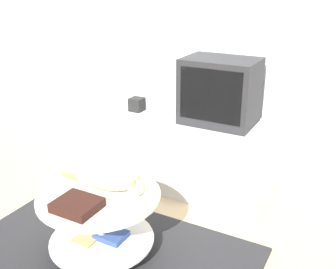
{
  "coord_description": "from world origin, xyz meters",
  "views": [
    {
      "loc": [
        1.27,
        -1.58,
        1.62
      ],
      "look_at": [
        0.12,
        0.57,
        0.64
      ],
      "focal_mm": 42.0,
      "sensor_mm": 36.0,
      "label": 1
    }
  ],
  "objects_px": {
    "tv": "(220,91)",
    "speaker": "(137,104)",
    "cat": "(107,180)",
    "dvd_box": "(77,205)"
  },
  "relations": [
    {
      "from": "tv",
      "to": "dvd_box",
      "type": "height_order",
      "value": "tv"
    },
    {
      "from": "speaker",
      "to": "tv",
      "type": "bearing_deg",
      "value": 4.71
    },
    {
      "from": "tv",
      "to": "cat",
      "type": "height_order",
      "value": "tv"
    },
    {
      "from": "tv",
      "to": "speaker",
      "type": "xyz_separation_m",
      "value": [
        -0.69,
        -0.06,
        -0.19
      ]
    },
    {
      "from": "speaker",
      "to": "cat",
      "type": "relative_size",
      "value": 0.18
    },
    {
      "from": "tv",
      "to": "cat",
      "type": "relative_size",
      "value": 0.92
    },
    {
      "from": "dvd_box",
      "to": "speaker",
      "type": "bearing_deg",
      "value": 107.44
    },
    {
      "from": "cat",
      "to": "tv",
      "type": "bearing_deg",
      "value": 68.26
    },
    {
      "from": "speaker",
      "to": "dvd_box",
      "type": "bearing_deg",
      "value": -72.56
    },
    {
      "from": "speaker",
      "to": "cat",
      "type": "xyz_separation_m",
      "value": [
        0.39,
        -0.94,
        -0.15
      ]
    }
  ]
}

